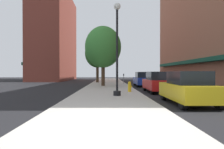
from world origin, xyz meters
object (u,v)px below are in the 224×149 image
car_blue (143,79)px  parking_meter_near (124,77)px  fire_hydrant (130,87)px  car_red (158,82)px  tree_near (97,53)px  tree_mid (103,47)px  lamppost (117,47)px  car_yellow (188,88)px

car_blue → parking_meter_near: bearing=117.4°
fire_hydrant → car_red: 2.47m
tree_near → car_blue: tree_near is taller
tree_near → tree_mid: 8.24m
tree_mid → car_blue: bearing=8.7°
lamppost → tree_near: size_ratio=0.91×
parking_meter_near → lamppost: bearing=-95.8°
lamppost → tree_mid: bearing=96.6°
lamppost → tree_mid: size_ratio=0.89×
car_red → car_blue: same height
parking_meter_near → car_yellow: (1.95, -17.34, -0.14)m
parking_meter_near → car_yellow: bearing=-83.6°
fire_hydrant → tree_near: size_ratio=0.12×
fire_hydrant → parking_meter_near: parking_meter_near is taller
lamppost → car_yellow: bearing=-40.5°
fire_hydrant → tree_mid: tree_mid is taller
parking_meter_near → car_yellow: car_yellow is taller
parking_meter_near → tree_near: (-3.67, 3.66, 3.50)m
fire_hydrant → car_red: bearing=17.0°
lamppost → car_blue: 11.41m
car_blue → lamppost: bearing=-107.5°
tree_near → lamppost: bearing=-83.0°
fire_hydrant → parking_meter_near: (0.39, 11.76, 0.43)m
tree_mid → car_blue: 5.86m
fire_hydrant → lamppost: bearing=-111.8°
parking_meter_near → tree_near: 6.26m
lamppost → parking_meter_near: (1.46, 14.43, -2.25)m
tree_mid → car_blue: size_ratio=1.54×
parking_meter_near → car_red: 11.22m
fire_hydrant → tree_mid: 8.53m
car_yellow → car_red: (0.00, 6.30, 0.00)m
car_red → lamppost: bearing=-134.4°
lamppost → tree_near: 18.27m
lamppost → fire_hydrant: bearing=68.2°
fire_hydrant → car_yellow: 6.06m
fire_hydrant → parking_meter_near: size_ratio=0.60×
car_red → car_yellow: bearing=-89.3°
tree_mid → car_red: bearing=-55.1°
car_yellow → car_blue: same height
lamppost → car_blue: bearing=72.2°
lamppost → car_red: 5.37m
tree_mid → car_red: (4.56, -6.54, -3.60)m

